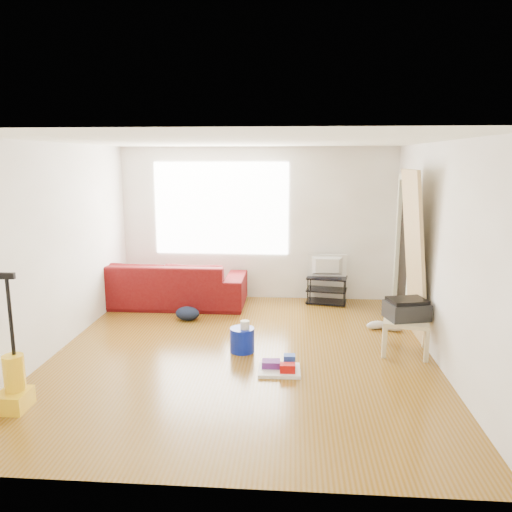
# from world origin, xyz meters

# --- Properties ---
(room) EXTENTS (4.51, 5.01, 2.51)m
(room) POSITION_xyz_m (0.07, 0.15, 1.25)
(room) COLOR #6D430A
(room) RESTS_ON ground
(sofa) EXTENTS (2.45, 0.96, 0.71)m
(sofa) POSITION_xyz_m (-1.39, 1.95, 0.00)
(sofa) COLOR #4E0508
(sofa) RESTS_ON ground
(tv_stand) EXTENTS (0.68, 0.46, 0.44)m
(tv_stand) POSITION_xyz_m (1.14, 2.22, 0.23)
(tv_stand) COLOR black
(tv_stand) RESTS_ON ground
(tv) EXTENTS (0.62, 0.08, 0.36)m
(tv) POSITION_xyz_m (1.14, 2.22, 0.62)
(tv) COLOR black
(tv) RESTS_ON tv_stand
(side_table) EXTENTS (0.61, 0.61, 0.43)m
(side_table) POSITION_xyz_m (1.95, 0.18, 0.36)
(side_table) COLOR #BAB08A
(side_table) RESTS_ON ground
(printer) EXTENTS (0.55, 0.47, 0.25)m
(printer) POSITION_xyz_m (1.95, 0.18, 0.55)
(printer) COLOR black
(printer) RESTS_ON side_table
(bucket) EXTENTS (0.35, 0.35, 0.30)m
(bucket) POSITION_xyz_m (-0.01, 0.06, 0.00)
(bucket) COLOR #071993
(bucket) RESTS_ON ground
(toilet_paper) EXTENTS (0.11, 0.11, 0.10)m
(toilet_paper) POSITION_xyz_m (0.02, 0.04, 0.20)
(toilet_paper) COLOR silver
(toilet_paper) RESTS_ON bucket
(cleaning_tray) EXTENTS (0.47, 0.38, 0.17)m
(cleaning_tray) POSITION_xyz_m (0.47, -0.49, 0.05)
(cleaning_tray) COLOR white
(cleaning_tray) RESTS_ON ground
(backpack) EXTENTS (0.41, 0.35, 0.19)m
(backpack) POSITION_xyz_m (-0.93, 1.21, 0.00)
(backpack) COLOR black
(backpack) RESTS_ON ground
(sneakers) EXTENTS (0.51, 0.26, 0.11)m
(sneakers) POSITION_xyz_m (1.85, 0.98, 0.06)
(sneakers) COLOR silver
(sneakers) RESTS_ON ground
(vacuum) EXTENTS (0.28, 0.32, 1.29)m
(vacuum) POSITION_xyz_m (-2.00, -1.49, 0.24)
(vacuum) COLOR yellow
(vacuum) RESTS_ON ground
(door_panel) EXTENTS (0.27, 0.87, 2.18)m
(door_panel) POSITION_xyz_m (2.13, 0.71, 0.00)
(door_panel) COLOR tan
(door_panel) RESTS_ON ground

